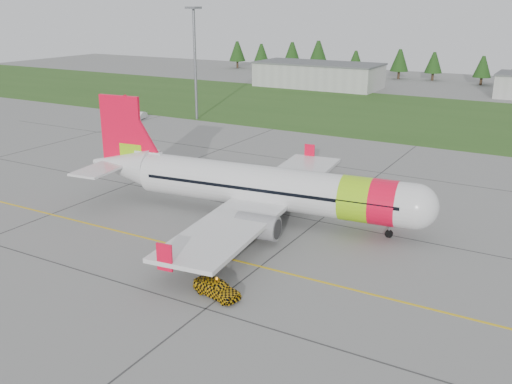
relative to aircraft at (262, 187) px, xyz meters
The scene contains 9 objects.
ground 18.91m from the aircraft, 104.24° to the right, with size 320.00×320.00×0.00m, color gray.
aircraft is the anchor object (origin of this frame).
follow_me_car 16.89m from the aircraft, 72.38° to the right, with size 1.61×1.37×4.01m, color #EAB10D.
service_van 57.16m from the aircraft, 143.25° to the left, with size 1.48×1.40×4.25m, color silver.
grass_strip 64.20m from the aircraft, 94.10° to the left, with size 320.00×50.00×0.03m, color #30561E.
taxi_guideline 11.52m from the aircraft, 114.51° to the right, with size 120.00×0.25×0.02m, color gold.
hangar_west 98.24m from the aircraft, 110.61° to the left, with size 32.00×14.00×6.00m, color #A8A8A3.
floodlight_mast 54.58m from the aircraft, 132.47° to the left, with size 0.50×0.50×20.00m, color slate.
treeline 120.05m from the aircraft, 92.19° to the left, with size 160.00×8.00×10.00m, color #1C3F14, non-canonical shape.
Camera 1 is at (31.11, -29.58, 20.76)m, focal length 40.00 mm.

